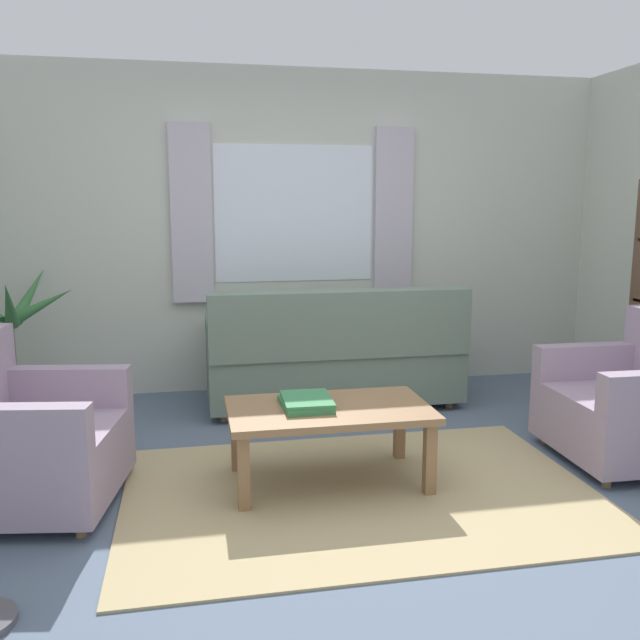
# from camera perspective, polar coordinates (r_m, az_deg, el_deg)

# --- Properties ---
(ground_plane) EXTENTS (6.24, 6.24, 0.00)m
(ground_plane) POSITION_cam_1_polar(r_m,az_deg,el_deg) (3.70, 3.45, -14.56)
(ground_plane) COLOR slate
(wall_back) EXTENTS (5.32, 0.12, 2.60)m
(wall_back) POSITION_cam_1_polar(r_m,az_deg,el_deg) (5.59, -2.27, 7.52)
(wall_back) COLOR beige
(wall_back) RESTS_ON ground_plane
(window_with_curtains) EXTENTS (1.98, 0.07, 1.40)m
(window_with_curtains) POSITION_cam_1_polar(r_m,az_deg,el_deg) (5.50, -2.15, 9.05)
(window_with_curtains) COLOR white
(area_rug) EXTENTS (2.49, 1.70, 0.01)m
(area_rug) POSITION_cam_1_polar(r_m,az_deg,el_deg) (3.70, 3.45, -14.47)
(area_rug) COLOR tan
(area_rug) RESTS_ON ground_plane
(couch) EXTENTS (1.90, 0.82, 0.92)m
(couch) POSITION_cam_1_polar(r_m,az_deg,el_deg) (5.09, 1.19, -3.29)
(couch) COLOR slate
(couch) RESTS_ON ground_plane
(armchair_left) EXTENTS (0.94, 0.96, 0.88)m
(armchair_left) POSITION_cam_1_polar(r_m,az_deg,el_deg) (3.75, -24.13, -9.29)
(armchair_left) COLOR #998499
(armchair_left) RESTS_ON ground_plane
(armchair_right) EXTENTS (0.84, 0.86, 0.88)m
(armchair_right) POSITION_cam_1_polar(r_m,az_deg,el_deg) (4.45, 25.36, -6.39)
(armchair_right) COLOR #998499
(armchair_right) RESTS_ON ground_plane
(coffee_table) EXTENTS (1.10, 0.64, 0.44)m
(coffee_table) POSITION_cam_1_polar(r_m,az_deg,el_deg) (3.69, 0.77, -8.25)
(coffee_table) COLOR olive
(coffee_table) RESTS_ON ground_plane
(book_stack_on_table) EXTENTS (0.28, 0.35, 0.05)m
(book_stack_on_table) POSITION_cam_1_polar(r_m,az_deg,el_deg) (3.66, -1.19, -7.02)
(book_stack_on_table) COLOR #387F4C
(book_stack_on_table) RESTS_ON coffee_table
(potted_plant) EXTENTS (1.00, 1.13, 1.09)m
(potted_plant) POSITION_cam_1_polar(r_m,az_deg,el_deg) (5.20, -24.98, -2.89)
(potted_plant) COLOR #B7B2A8
(potted_plant) RESTS_ON ground_plane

